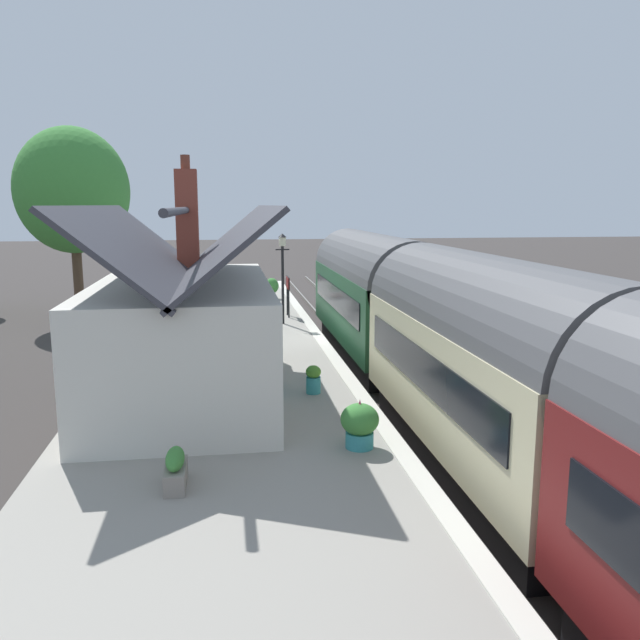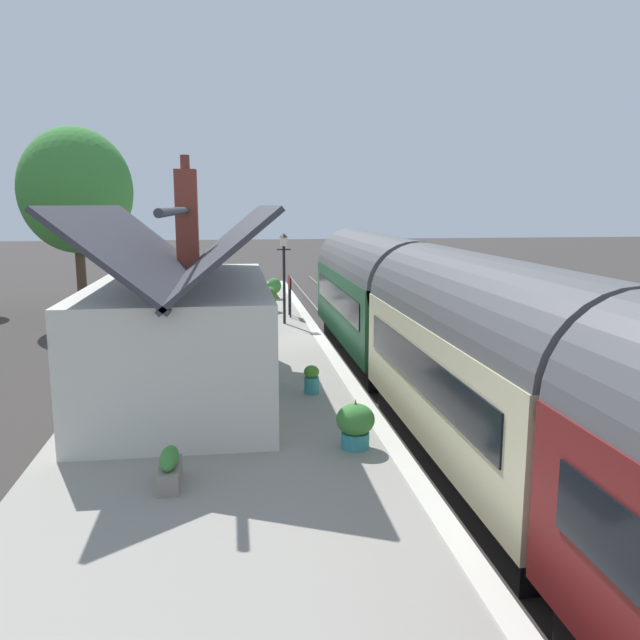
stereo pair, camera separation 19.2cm
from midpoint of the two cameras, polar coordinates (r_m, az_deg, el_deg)
name	(u,v)px [view 2 (the right image)]	position (r m, az deg, el deg)	size (l,w,h in m)	color
ground_plane	(355,365)	(21.63, 3.36, -3.99)	(160.00, 160.00, 0.00)	#383330
platform	(227,355)	(21.12, -7.98, -3.05)	(32.00, 6.47, 0.98)	gray
platform_edge_coping	(320,337)	(21.22, 0.26, -1.51)	(32.00, 0.36, 0.02)	beige
rail_near	(402,361)	(21.98, 7.52, -3.64)	(52.00, 0.08, 0.14)	gray
rail_far	(360,363)	(21.65, 3.83, -3.79)	(52.00, 0.08, 0.14)	gray
train	(477,358)	(13.52, 14.13, -3.25)	(28.81, 2.73, 4.32)	black
station_building	(184,330)	(15.11, -11.62, -0.92)	(8.46, 4.05, 5.57)	silver
bench_platform_end	(258,321)	(21.60, -5.30, -0.08)	(1.41, 0.45, 0.88)	teal
bench_mid_platform	(254,288)	(30.31, -5.72, 2.86)	(1.42, 0.49, 0.88)	teal
bench_by_lamp	(256,303)	(25.56, -5.49, 1.51)	(1.41, 0.48, 0.88)	teal
planter_bench_left	(274,288)	(30.03, -3.88, 2.85)	(0.64, 0.64, 0.96)	#9E5138
planter_corner_building	(269,298)	(26.45, -4.36, 1.93)	(0.68, 0.68, 1.02)	gray
planter_by_door	(312,379)	(14.92, -0.39, -5.25)	(0.35, 0.35, 0.66)	teal
planter_bench_right	(170,468)	(10.46, -12.65, -12.71)	(0.89, 0.32, 0.59)	gray
planter_under_sign	(158,333)	(20.11, -13.95, -1.14)	(0.49, 0.49, 0.85)	gray
planter_edge_near	(355,424)	(11.66, 3.63, -9.15)	(0.69, 0.69, 0.91)	teal
lamp_post_platform	(284,260)	(23.39, -2.98, 5.32)	(0.32, 0.50, 3.30)	black
station_sign_board	(290,286)	(25.05, -2.49, 3.01)	(0.96, 0.06, 1.57)	black
tree_mid_background	(76,191)	(31.25, -20.67, 10.66)	(4.64, 4.98, 8.71)	#4C3828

